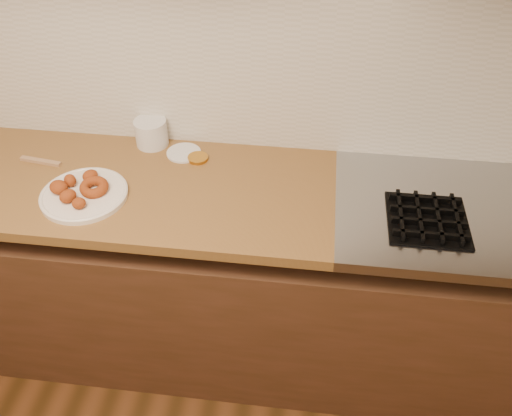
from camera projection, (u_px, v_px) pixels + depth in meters
The scene contains 11 objects.
wall_back at pixel (203, 28), 1.85m from camera, with size 4.00×0.02×2.70m, color tan.
base_cabinet at pixel (203, 284), 2.25m from camera, with size 3.60×0.60×0.77m, color #502E1F.
butcher_block at pixel (20, 178), 1.99m from camera, with size 2.30×0.62×0.04m, color brown.
backsplash at pixel (205, 70), 1.94m from camera, with size 3.60×0.02×0.60m, color beige.
donut_plate at pixel (84, 195), 1.87m from camera, with size 0.30×0.30×0.02m, color silver.
ring_donut at pixel (94, 187), 1.86m from camera, with size 0.10×0.10×0.03m, color brown.
fried_dough_chunks at pixel (71, 188), 1.85m from camera, with size 0.16×0.21×0.05m.
plastic_tub at pixel (151, 133), 2.09m from camera, with size 0.12×0.12×0.10m, color silver.
tub_lid at pixel (184, 153), 2.07m from camera, with size 0.13×0.13×0.01m, color silver.
brass_jar_lid at pixel (198, 158), 2.03m from camera, with size 0.08×0.08×0.01m, color #BA7F27.
wooden_utensil at pixel (41, 161), 2.02m from camera, with size 0.16×0.02×0.01m, color #A37A54.
Camera 1 is at (0.41, 0.23, 2.09)m, focal length 38.00 mm.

